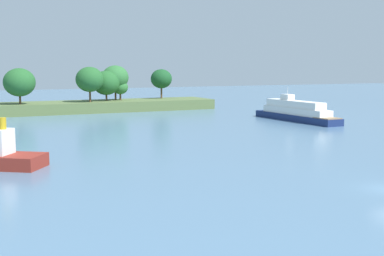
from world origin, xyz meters
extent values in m
cube|color=#566B3D|center=(-2.72, 84.04, 1.17)|extent=(54.50, 12.23, 2.34)
cylinder|color=#513823|center=(-20.25, 81.38, 3.34)|extent=(0.44, 0.44, 2.00)
ellipsoid|color=#235B28|center=(-20.25, 81.38, 6.99)|extent=(6.63, 6.63, 5.97)
cylinder|color=#513823|center=(-5.20, 81.65, 3.64)|extent=(0.44, 0.44, 2.60)
ellipsoid|color=#235B28|center=(-5.20, 81.65, 7.43)|extent=(6.23, 6.23, 5.61)
cylinder|color=#513823|center=(-0.63, 84.47, 3.16)|extent=(0.44, 0.44, 1.65)
ellipsoid|color=#235B28|center=(-0.63, 84.47, 6.50)|extent=(6.27, 6.27, 5.65)
cylinder|color=#513823|center=(1.98, 85.83, 3.76)|extent=(0.44, 0.44, 2.85)
ellipsoid|color=#2D6B33|center=(1.98, 85.83, 7.71)|extent=(6.31, 6.31, 5.68)
cylinder|color=#513823|center=(2.96, 85.15, 3.12)|extent=(0.44, 0.44, 1.57)
ellipsoid|color=#2D6B33|center=(2.96, 85.15, 5.39)|extent=(3.70, 3.70, 3.33)
cylinder|color=#513823|center=(14.23, 87.00, 3.73)|extent=(0.44, 0.44, 2.78)
ellipsoid|color=#194C23|center=(14.23, 87.00, 7.23)|extent=(5.30, 5.30, 4.77)
cube|color=navy|center=(26.08, 47.67, 0.62)|extent=(4.18, 22.00, 1.23)
cube|color=white|center=(26.08, 47.67, 1.88)|extent=(3.51, 17.16, 1.30)
cube|color=white|center=(26.08, 48.07, 3.18)|extent=(3.02, 14.96, 1.30)
cube|color=white|center=(26.02, 50.41, 4.38)|extent=(1.71, 2.44, 1.10)
cube|color=#937551|center=(26.29, 38.91, 1.31)|extent=(3.39, 4.02, 0.16)
cylinder|color=silver|center=(26.02, 50.41, 5.63)|extent=(0.10, 0.10, 1.40)
cylinder|color=gold|center=(-28.65, 23.92, 4.58)|extent=(0.70, 0.70, 1.20)
camera|label=1|loc=(-33.13, -30.76, 10.43)|focal=47.32mm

